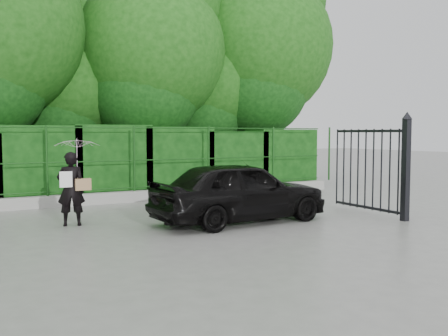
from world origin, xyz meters
name	(u,v)px	position (x,y,z in m)	size (l,w,h in m)	color
ground	(188,231)	(0.00, 0.00, 0.00)	(80.00, 80.00, 0.00)	gray
kerb	(121,197)	(0.00, 4.50, 0.15)	(14.00, 0.25, 0.30)	#9E9E99
fence	(128,159)	(0.22, 4.50, 1.20)	(14.13, 0.06, 1.80)	#134012
hedge	(108,163)	(-0.07, 5.50, 1.03)	(14.20, 1.20, 2.22)	black
trees	(124,52)	(1.14, 7.74, 4.62)	(17.10, 6.15, 8.08)	black
gate	(389,165)	(4.60, -0.72, 1.19)	(0.22, 2.33, 2.36)	black
woman	(76,168)	(-1.77, 1.69, 1.19)	(0.93, 0.94, 1.80)	black
car	(240,191)	(1.38, 0.37, 0.66)	(1.56, 3.89, 1.33)	black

